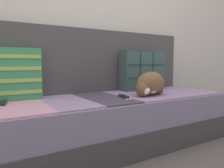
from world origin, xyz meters
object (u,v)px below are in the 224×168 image
Objects in this scene: throw_pillow_striped at (8,74)px; game_remote_near at (124,97)px; couch at (100,122)px; throw_pillow_quilted at (143,71)px; game_remote_far at (3,103)px; sleeping_cat at (150,84)px.

throw_pillow_striped is 2.27× the size of game_remote_near.
couch is 4.69× the size of throw_pillow_quilted.
couch is 0.70m from game_remote_far.
game_remote_far is (-1.23, -0.16, -0.17)m from throw_pillow_quilted.
throw_pillow_quilted is 1.26× the size of sleeping_cat.
couch is 0.49m from sleeping_cat.
couch is at bearing -1.27° from game_remote_far.
throw_pillow_quilted reaches higher than game_remote_near.
couch is 0.70m from throw_pillow_quilted.
game_remote_near is 0.81m from game_remote_far.
throw_pillow_quilted is 1.18m from throw_pillow_striped.
throw_pillow_striped is at bearing 164.01° from couch.
throw_pillow_striped reaches higher than game_remote_near.
throw_pillow_quilted is 2.47× the size of game_remote_near.
throw_pillow_striped is 1.16× the size of sleeping_cat.
throw_pillow_striped is 2.03× the size of game_remote_far.
game_remote_near is at bearing -11.61° from game_remote_far.
throw_pillow_quilted is at bearing 17.51° from couch.
throw_pillow_striped is (-1.18, -0.00, -0.00)m from throw_pillow_quilted.
game_remote_far is (-0.05, -0.16, -0.17)m from throw_pillow_striped.
couch is 5.11× the size of throw_pillow_striped.
throw_pillow_quilted is 1.26m from game_remote_far.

